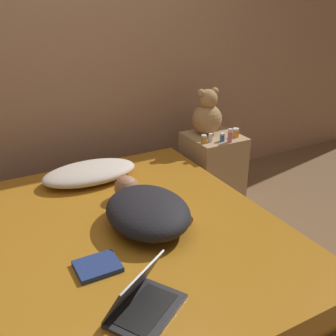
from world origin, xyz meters
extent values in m
plane|color=brown|center=(0.00, 0.00, 0.00)|extent=(12.00, 12.00, 0.00)
cube|color=tan|center=(0.00, 1.24, 1.30)|extent=(8.00, 0.06, 2.60)
cube|color=brown|center=(0.00, 0.00, 0.14)|extent=(1.59, 1.91, 0.27)
cube|color=#B2721E|center=(0.00, 0.00, 0.35)|extent=(1.56, 1.88, 0.16)
cube|color=tan|center=(1.06, 0.74, 0.28)|extent=(0.41, 0.42, 0.55)
ellipsoid|color=beige|center=(0.01, 0.67, 0.49)|extent=(0.64, 0.35, 0.11)
ellipsoid|color=black|center=(0.10, -0.03, 0.52)|extent=(0.47, 0.58, 0.18)
sphere|color=#A87556|center=(0.12, 0.31, 0.51)|extent=(0.15, 0.15, 0.15)
cylinder|color=#A87556|center=(0.30, -0.01, 0.46)|extent=(0.07, 0.25, 0.06)
cube|color=#333338|center=(-0.18, -0.60, 0.44)|extent=(0.38, 0.34, 0.02)
cube|color=black|center=(-0.18, -0.60, 0.45)|extent=(0.29, 0.26, 0.00)
cube|color=#333338|center=(-0.21, -0.55, 0.54)|extent=(0.31, 0.25, 0.19)
cube|color=black|center=(-0.21, -0.55, 0.54)|extent=(0.28, 0.22, 0.16)
sphere|color=tan|center=(1.04, 0.81, 0.67)|extent=(0.24, 0.24, 0.24)
sphere|color=tan|center=(1.04, 0.81, 0.83)|extent=(0.16, 0.16, 0.16)
sphere|color=tan|center=(0.98, 0.81, 0.89)|extent=(0.06, 0.06, 0.06)
sphere|color=tan|center=(1.10, 0.81, 0.89)|extent=(0.06, 0.06, 0.06)
cylinder|color=orange|center=(1.19, 0.63, 0.58)|extent=(0.05, 0.05, 0.06)
cylinder|color=white|center=(1.19, 0.63, 0.62)|extent=(0.05, 0.05, 0.02)
cylinder|color=#3866B2|center=(1.04, 0.60, 0.58)|extent=(0.04, 0.04, 0.05)
cylinder|color=white|center=(1.04, 0.60, 0.61)|extent=(0.03, 0.03, 0.01)
cylinder|color=gold|center=(0.90, 0.64, 0.58)|extent=(0.04, 0.04, 0.05)
cylinder|color=white|center=(0.90, 0.64, 0.61)|extent=(0.04, 0.04, 0.01)
cylinder|color=white|center=(0.96, 0.64, 0.58)|extent=(0.03, 0.03, 0.05)
cylinder|color=white|center=(0.96, 0.64, 0.61)|extent=(0.03, 0.03, 0.01)
cylinder|color=pink|center=(1.08, 0.56, 0.59)|extent=(0.04, 0.04, 0.08)
cylinder|color=white|center=(1.08, 0.56, 0.65)|extent=(0.03, 0.03, 0.02)
cube|color=navy|center=(-0.26, -0.25, 0.45)|extent=(0.20, 0.16, 0.02)
camera|label=1|loc=(-0.68, -1.69, 1.60)|focal=42.00mm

